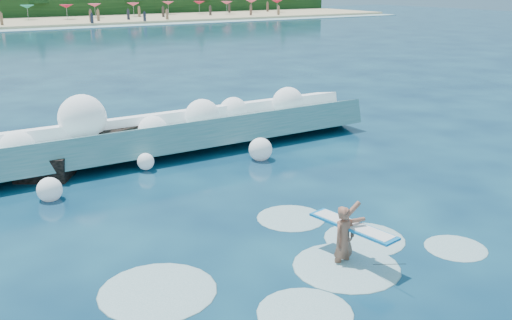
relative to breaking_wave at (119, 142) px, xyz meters
The scene contains 6 objects.
ground 8.04m from the breaking_wave, 86.81° to the right, with size 200.00×200.00×0.00m, color #071E3A.
breaking_wave is the anchor object (origin of this frame).
rock_cluster 3.13m from the breaking_wave, behind, with size 7.90×3.18×1.26m.
surfer_with_board 10.40m from the breaking_wave, 80.93° to the right, with size 1.01×2.83×1.61m.
wave_spray 0.79m from the breaking_wave, 159.72° to the right, with size 15.59×4.38×2.39m.
surf_foam 9.86m from the breaking_wave, 86.47° to the right, with size 8.68×5.68×0.12m.
Camera 1 is at (-6.58, -10.95, 6.04)m, focal length 40.00 mm.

